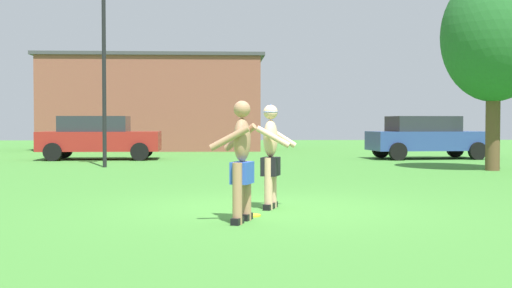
{
  "coord_description": "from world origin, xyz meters",
  "views": [
    {
      "loc": [
        -0.64,
        -10.32,
        1.36
      ],
      "look_at": [
        -0.16,
        -0.26,
        1.03
      ],
      "focal_mm": 46.62,
      "sensor_mm": 36.0,
      "label": 1
    }
  ],
  "objects_px": {
    "player_with_cap": "(271,152)",
    "car_blue_mid_lot": "(427,137)",
    "car_red_near_post": "(99,137)",
    "lamp_post": "(104,45)",
    "tree_right_field": "(494,37)",
    "player_in_blue": "(242,159)",
    "frisbee": "(251,215)"
  },
  "relations": [
    {
      "from": "player_with_cap",
      "to": "tree_right_field",
      "type": "xyz_separation_m",
      "value": [
        6.81,
        7.94,
        2.85
      ]
    },
    {
      "from": "player_in_blue",
      "to": "tree_right_field",
      "type": "bearing_deg",
      "value": 51.89
    },
    {
      "from": "player_in_blue",
      "to": "car_blue_mid_lot",
      "type": "xyz_separation_m",
      "value": [
        7.28,
        15.31,
        -0.04
      ]
    },
    {
      "from": "player_in_blue",
      "to": "player_with_cap",
      "type": "bearing_deg",
      "value": 70.1
    },
    {
      "from": "player_with_cap",
      "to": "frisbee",
      "type": "relative_size",
      "value": 5.93
    },
    {
      "from": "car_red_near_post",
      "to": "lamp_post",
      "type": "distance_m",
      "value": 5.18
    },
    {
      "from": "car_red_near_post",
      "to": "player_with_cap",
      "type": "bearing_deg",
      "value": -69.36
    },
    {
      "from": "player_in_blue",
      "to": "car_red_near_post",
      "type": "height_order",
      "value": "player_in_blue"
    },
    {
      "from": "player_in_blue",
      "to": "lamp_post",
      "type": "height_order",
      "value": "lamp_post"
    },
    {
      "from": "car_red_near_post",
      "to": "lamp_post",
      "type": "height_order",
      "value": "lamp_post"
    },
    {
      "from": "player_with_cap",
      "to": "car_red_near_post",
      "type": "height_order",
      "value": "player_with_cap"
    },
    {
      "from": "car_red_near_post",
      "to": "car_blue_mid_lot",
      "type": "bearing_deg",
      "value": -0.46
    },
    {
      "from": "player_in_blue",
      "to": "car_blue_mid_lot",
      "type": "distance_m",
      "value": 16.95
    },
    {
      "from": "player_with_cap",
      "to": "car_red_near_post",
      "type": "relative_size",
      "value": 0.38
    },
    {
      "from": "car_red_near_post",
      "to": "tree_right_field",
      "type": "distance_m",
      "value": 13.85
    },
    {
      "from": "player_with_cap",
      "to": "lamp_post",
      "type": "xyz_separation_m",
      "value": [
        -4.33,
        9.81,
        2.78
      ]
    },
    {
      "from": "player_with_cap",
      "to": "player_in_blue",
      "type": "bearing_deg",
      "value": -109.9
    },
    {
      "from": "player_with_cap",
      "to": "player_in_blue",
      "type": "xyz_separation_m",
      "value": [
        -0.5,
        -1.38,
        -0.02
      ]
    },
    {
      "from": "player_with_cap",
      "to": "tree_right_field",
      "type": "relative_size",
      "value": 0.29
    },
    {
      "from": "car_blue_mid_lot",
      "to": "player_in_blue",
      "type": "bearing_deg",
      "value": -115.42
    },
    {
      "from": "frisbee",
      "to": "car_red_near_post",
      "type": "relative_size",
      "value": 0.06
    },
    {
      "from": "car_blue_mid_lot",
      "to": "lamp_post",
      "type": "bearing_deg",
      "value": -159.6
    },
    {
      "from": "frisbee",
      "to": "tree_right_field",
      "type": "distance_m",
      "value": 11.9
    },
    {
      "from": "player_in_blue",
      "to": "car_blue_mid_lot",
      "type": "relative_size",
      "value": 0.37
    },
    {
      "from": "player_with_cap",
      "to": "player_in_blue",
      "type": "height_order",
      "value": "player_in_blue"
    },
    {
      "from": "lamp_post",
      "to": "tree_right_field",
      "type": "relative_size",
      "value": 1.07
    },
    {
      "from": "player_in_blue",
      "to": "frisbee",
      "type": "height_order",
      "value": "player_in_blue"
    },
    {
      "from": "frisbee",
      "to": "car_red_near_post",
      "type": "distance_m",
      "value": 15.67
    },
    {
      "from": "player_with_cap",
      "to": "car_blue_mid_lot",
      "type": "relative_size",
      "value": 0.37
    },
    {
      "from": "lamp_post",
      "to": "tree_right_field",
      "type": "bearing_deg",
      "value": -9.52
    },
    {
      "from": "player_with_cap",
      "to": "car_red_near_post",
      "type": "distance_m",
      "value": 15.0
    },
    {
      "from": "player_in_blue",
      "to": "tree_right_field",
      "type": "xyz_separation_m",
      "value": [
        7.31,
        9.31,
        2.87
      ]
    }
  ]
}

